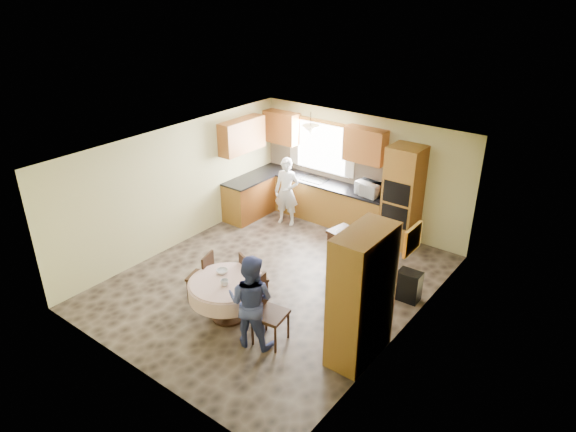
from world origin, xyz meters
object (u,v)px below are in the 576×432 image
Objects in this scene: cupboard at (362,296)px; chair_left at (204,274)px; chair_right at (265,308)px; sideboard at (357,260)px; chair_back at (250,276)px; person_dining at (251,301)px; dining_table at (227,289)px; oven_tower at (403,197)px; person_sink at (287,192)px.

cupboard is 2.31× the size of chair_left.
chair_right is at bearing -155.77° from cupboard.
sideboard is 2.00m from chair_back.
person_dining is at bearing 155.80° from chair_back.
chair_back is (0.67, 0.44, 0.00)m from chair_left.
chair_right reaches higher than chair_left.
dining_table is 0.82× the size of person_dining.
chair_back is (-1.10, -3.41, -0.57)m from oven_tower.
oven_tower is 4.26m from person_dining.
oven_tower is 4.18m from dining_table.
dining_table is at bearing -166.15° from cupboard.
sideboard is at bearing -100.39° from chair_back.
sideboard is at bearing -115.62° from person_dining.
chair_left is at bearing 167.15° from dining_table.
person_sink is (-2.46, 1.10, 0.35)m from sideboard.
cupboard is 2.92m from chair_left.
chair_right is at bearing -72.82° from person_sink.
oven_tower is 1.03× the size of cupboard.
chair_back is at bearing 178.10° from cupboard.
oven_tower is 1.98× the size of chair_right.
chair_back is at bearing -65.03° from person_dining.
sideboard is (0.02, -1.75, -0.64)m from oven_tower.
chair_back is at bearing -113.36° from sideboard.
cupboard is 1.91× the size of chair_right.
person_sink reaches higher than dining_table.
oven_tower reaches higher than cupboard.
oven_tower is 1.40× the size of person_dining.
oven_tower is at bearing -111.92° from person_dining.
person_sink reaches higher than chair_left.
person_sink is (-1.37, 3.36, 0.22)m from dining_table.
cupboard is 1.66× the size of dining_table.
person_sink reaches higher than sideboard.
cupboard reaches higher than sideboard.
oven_tower is 2.54m from person_sink.
person_dining is at bearing -151.90° from cupboard.
dining_table is 0.81× the size of person_sink.
sideboard is at bearing 122.77° from chair_left.
dining_table is at bearing 77.49° from chair_right.
person_dining is at bearing -75.59° from person_sink.
dining_table is at bearing -105.05° from sideboard.
chair_left is at bearing -32.57° from person_dining.
cupboard is at bearing -72.91° from oven_tower.
chair_right is (0.84, -0.06, 0.05)m from dining_table.
dining_table is 3.64m from person_sink.
person_sink is (-1.34, 2.76, 0.27)m from chair_back.
oven_tower is 3.64m from cupboard.
person_sink is at bearing 24.24° from chair_right.
chair_back is 0.59× the size of person_dining.
oven_tower reaches higher than person_dining.
cupboard reaches higher than chair_left.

